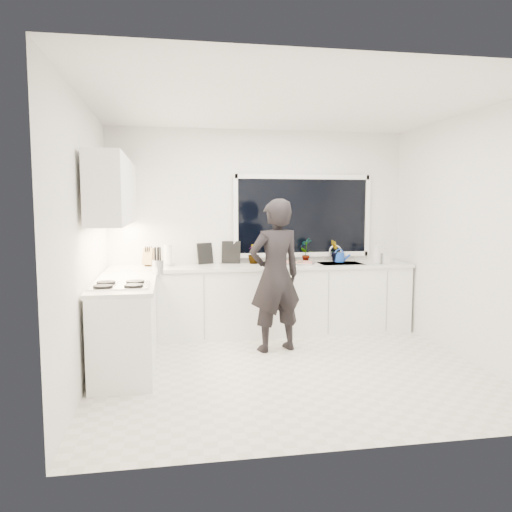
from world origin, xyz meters
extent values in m
cube|color=beige|center=(0.00, 0.00, -0.01)|extent=(4.00, 3.50, 0.02)
cube|color=white|center=(0.00, 1.76, 1.35)|extent=(4.00, 0.02, 2.70)
cube|color=white|center=(-2.01, 0.00, 1.35)|extent=(0.02, 3.50, 2.70)
cube|color=white|center=(2.01, 0.00, 1.35)|extent=(0.02, 3.50, 2.70)
cube|color=white|center=(0.00, 0.00, 2.71)|extent=(4.00, 3.50, 0.02)
cube|color=black|center=(0.60, 1.73, 1.55)|extent=(1.80, 0.02, 1.00)
cube|color=white|center=(0.00, 1.45, 0.44)|extent=(3.92, 0.58, 0.88)
cube|color=white|center=(-1.67, 0.35, 0.44)|extent=(0.58, 1.60, 0.88)
cube|color=silver|center=(0.00, 1.44, 0.90)|extent=(3.94, 0.62, 0.04)
cube|color=silver|center=(-1.67, 0.35, 0.90)|extent=(0.62, 1.60, 0.04)
cube|color=white|center=(-1.79, 0.70, 1.85)|extent=(0.34, 2.10, 0.70)
cube|color=silver|center=(1.05, 1.45, 0.87)|extent=(0.58, 0.42, 0.14)
cylinder|color=silver|center=(1.05, 1.65, 1.03)|extent=(0.03, 0.03, 0.22)
cube|color=black|center=(-1.69, 0.00, 0.94)|extent=(0.56, 0.48, 0.03)
imported|color=black|center=(0.00, 0.69, 0.89)|extent=(0.73, 0.58, 1.77)
cube|color=silver|center=(0.43, 1.42, 0.94)|extent=(0.55, 0.48, 0.03)
cube|color=red|center=(0.43, 1.42, 0.95)|extent=(0.50, 0.43, 0.01)
cylinder|color=#1443BC|center=(1.09, 1.61, 0.98)|extent=(0.15, 0.15, 0.13)
cylinder|color=silver|center=(-1.23, 1.55, 1.05)|extent=(0.13, 0.13, 0.26)
cube|color=#9A7947|center=(-1.47, 1.59, 1.03)|extent=(0.16, 0.14, 0.22)
cylinder|color=silver|center=(-1.34, 0.80, 1.00)|extent=(0.14, 0.14, 0.16)
cube|color=black|center=(-0.74, 1.69, 1.06)|extent=(0.21, 0.11, 0.28)
cube|color=black|center=(-0.40, 1.69, 1.07)|extent=(0.25, 0.08, 0.30)
imported|color=#26662D|center=(-0.10, 1.61, 1.06)|extent=(0.21, 0.21, 0.28)
imported|color=#26662D|center=(0.24, 1.61, 1.08)|extent=(0.36, 0.38, 0.32)
imported|color=#26662D|center=(0.62, 1.61, 1.09)|extent=(0.22, 0.19, 0.34)
imported|color=#26662D|center=(1.04, 1.61, 1.07)|extent=(0.19, 0.21, 0.31)
imported|color=#D8BF66|center=(1.50, 1.30, 1.07)|extent=(0.13, 0.13, 0.30)
imported|color=#D8BF66|center=(1.63, 1.30, 1.02)|extent=(0.09, 0.10, 0.21)
camera|label=1|loc=(-1.21, -4.91, 1.71)|focal=35.00mm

